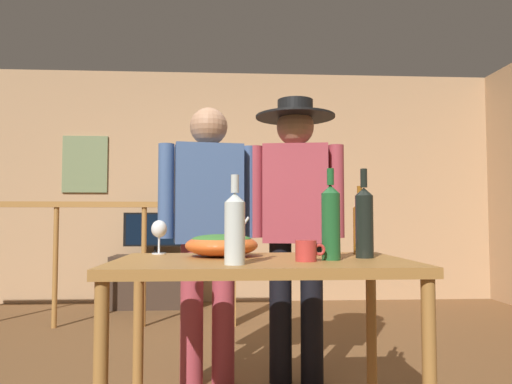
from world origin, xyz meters
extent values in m
cube|color=tan|center=(0.00, 2.78, 1.31)|extent=(6.38, 0.10, 2.63)
cube|color=#6F7F54|center=(-1.55, 2.72, 1.55)|extent=(0.50, 0.03, 0.64)
cylinder|color=#9E6B33|center=(-1.43, 1.51, 0.52)|extent=(0.04, 0.04, 1.04)
cylinder|color=#9E6B33|center=(-0.67, 1.51, 0.52)|extent=(0.04, 0.04, 1.04)
cylinder|color=#9E6B33|center=(0.09, 1.51, 0.52)|extent=(0.04, 0.04, 1.04)
cube|color=#9E6B33|center=(-1.43, 1.51, 1.06)|extent=(3.11, 0.07, 0.05)
cube|color=#9E6B33|center=(0.09, 1.51, 0.57)|extent=(0.10, 0.10, 1.14)
cube|color=#38281E|center=(-0.71, 2.43, 0.27)|extent=(0.90, 0.40, 0.54)
cube|color=black|center=(-0.71, 2.43, 0.55)|extent=(0.20, 0.12, 0.02)
cylinder|color=black|center=(-0.71, 2.43, 0.60)|extent=(0.03, 0.03, 0.08)
cube|color=black|center=(-0.71, 2.40, 0.82)|extent=(0.65, 0.06, 0.36)
cube|color=black|center=(-0.71, 2.38, 0.82)|extent=(0.60, 0.01, 0.32)
cube|color=#9E6B33|center=(0.21, -0.75, 0.75)|extent=(1.21, 0.76, 0.04)
cylinder|color=#9E6B33|center=(0.77, -1.09, 0.37)|extent=(0.05, 0.05, 0.73)
cylinder|color=#9E6B33|center=(-0.36, -0.41, 0.37)|extent=(0.05, 0.05, 0.73)
cylinder|color=#9E6B33|center=(0.77, -0.41, 0.37)|extent=(0.05, 0.05, 0.73)
ellipsoid|color=#DB5B23|center=(0.04, -0.61, 0.82)|extent=(0.32, 0.32, 0.10)
ellipsoid|color=#38702D|center=(0.04, -0.61, 0.85)|extent=(0.27, 0.27, 0.05)
cylinder|color=silver|center=(0.10, -0.61, 0.87)|extent=(0.12, 0.01, 0.17)
cylinder|color=silver|center=(-0.26, -0.44, 0.77)|extent=(0.07, 0.07, 0.01)
cylinder|color=silver|center=(-0.26, -0.44, 0.82)|extent=(0.01, 0.01, 0.08)
ellipsoid|color=silver|center=(-0.26, -0.44, 0.89)|extent=(0.08, 0.08, 0.08)
cylinder|color=brown|center=(0.70, -0.50, 0.88)|extent=(0.06, 0.06, 0.22)
cone|color=brown|center=(0.70, -0.50, 1.01)|extent=(0.06, 0.06, 0.03)
cylinder|color=brown|center=(0.70, -0.50, 1.06)|extent=(0.02, 0.02, 0.08)
cylinder|color=#1E5628|center=(0.49, -0.81, 0.91)|extent=(0.08, 0.08, 0.27)
cone|color=#1E5628|center=(0.49, -0.81, 1.06)|extent=(0.08, 0.08, 0.03)
cylinder|color=#1E5628|center=(0.49, -0.81, 1.11)|extent=(0.03, 0.03, 0.07)
cylinder|color=silver|center=(0.09, -0.98, 0.89)|extent=(0.08, 0.08, 0.23)
cone|color=silver|center=(0.09, -0.98, 1.02)|extent=(0.08, 0.08, 0.03)
cylinder|color=silver|center=(0.09, -0.98, 1.07)|extent=(0.03, 0.03, 0.07)
cylinder|color=black|center=(0.66, -0.72, 0.90)|extent=(0.08, 0.08, 0.27)
cone|color=black|center=(0.66, -0.72, 1.06)|extent=(0.08, 0.08, 0.03)
cylinder|color=black|center=(0.66, -0.72, 1.12)|extent=(0.03, 0.03, 0.08)
cylinder|color=#B7332D|center=(0.38, -0.86, 0.81)|extent=(0.08, 0.08, 0.08)
torus|color=#B7332D|center=(0.43, -0.86, 0.82)|extent=(0.05, 0.01, 0.05)
cylinder|color=#9E3842|center=(0.04, 0.03, 0.40)|extent=(0.13, 0.13, 0.80)
cylinder|color=#9E3842|center=(-0.14, 0.01, 0.40)|extent=(0.13, 0.13, 0.80)
cube|color=#3D5684|center=(-0.05, 0.02, 1.08)|extent=(0.41, 0.28, 0.57)
cylinder|color=#3D5684|center=(0.19, 0.06, 1.10)|extent=(0.09, 0.09, 0.54)
cylinder|color=#3D5684|center=(-0.28, -0.02, 1.10)|extent=(0.09, 0.09, 0.54)
sphere|color=#A37556|center=(-0.05, 0.02, 1.48)|extent=(0.22, 0.22, 0.22)
cylinder|color=black|center=(0.55, 0.01, 0.40)|extent=(0.13, 0.13, 0.80)
cylinder|color=black|center=(0.37, 0.03, 0.40)|extent=(0.13, 0.13, 0.80)
cube|color=#9E3842|center=(0.46, 0.02, 1.08)|extent=(0.40, 0.27, 0.57)
cylinder|color=#9E3842|center=(0.70, -0.02, 1.10)|extent=(0.09, 0.09, 0.54)
cylinder|color=#9E3842|center=(0.23, 0.06, 1.10)|extent=(0.09, 0.09, 0.54)
sphere|color=#A37556|center=(0.46, 0.02, 1.48)|extent=(0.22, 0.22, 0.22)
cylinder|color=black|center=(0.46, 0.02, 1.54)|extent=(0.47, 0.47, 0.01)
cylinder|color=black|center=(0.46, 0.02, 1.59)|extent=(0.21, 0.21, 0.10)
camera|label=1|loc=(0.07, -2.76, 0.94)|focal=33.64mm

